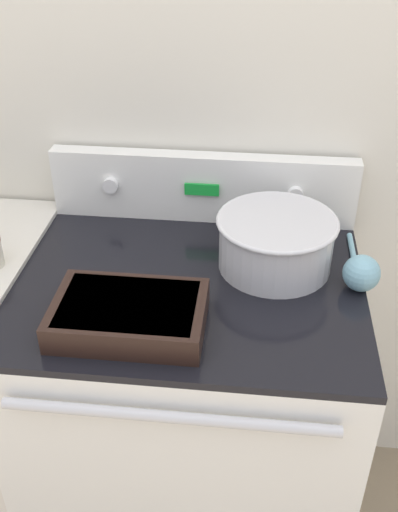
% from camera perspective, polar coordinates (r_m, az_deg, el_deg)
% --- Properties ---
extents(kitchen_wall, '(8.00, 0.05, 2.50)m').
position_cam_1_polar(kitchen_wall, '(1.55, 0.66, 15.69)').
color(kitchen_wall, silver).
rests_on(kitchen_wall, ground_plane).
extents(stove_range, '(0.80, 0.67, 0.91)m').
position_cam_1_polar(stove_range, '(1.70, -0.76, -14.95)').
color(stove_range, white).
rests_on(stove_range, ground_plane).
extents(control_panel, '(0.80, 0.07, 0.18)m').
position_cam_1_polar(control_panel, '(1.59, 0.39, 6.57)').
color(control_panel, white).
rests_on(control_panel, stove_range).
extents(mixing_bowl, '(0.28, 0.28, 0.13)m').
position_cam_1_polar(mixing_bowl, '(1.41, 7.34, 1.55)').
color(mixing_bowl, silver).
rests_on(mixing_bowl, stove_range).
extents(casserole_dish, '(0.31, 0.21, 0.06)m').
position_cam_1_polar(casserole_dish, '(1.25, -6.69, -5.45)').
color(casserole_dish, black).
rests_on(casserole_dish, stove_range).
extents(ladle, '(0.08, 0.26, 0.08)m').
position_cam_1_polar(ladle, '(1.40, 15.16, -1.49)').
color(ladle, '#7AB2C6').
rests_on(ladle, stove_range).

